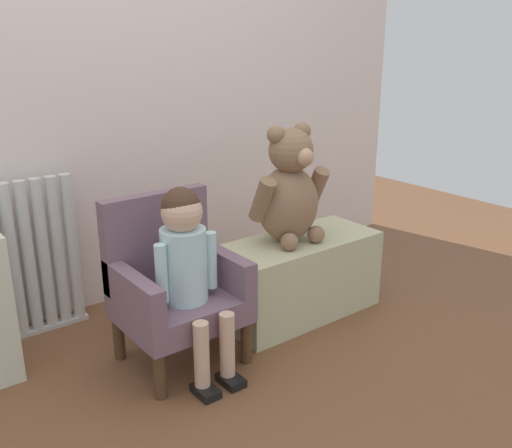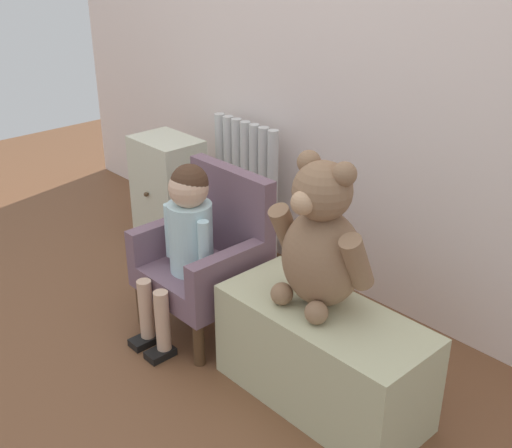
# 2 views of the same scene
# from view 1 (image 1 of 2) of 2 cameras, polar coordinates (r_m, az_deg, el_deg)

# --- Properties ---
(ground_plane) EXTENTS (6.00, 6.00, 0.00)m
(ground_plane) POSITION_cam_1_polar(r_m,az_deg,el_deg) (1.99, 0.13, -19.49)
(ground_plane) COLOR brown
(back_wall) EXTENTS (3.80, 0.05, 2.40)m
(back_wall) POSITION_cam_1_polar(r_m,az_deg,el_deg) (2.62, -16.97, 17.19)
(back_wall) COLOR silver
(back_wall) RESTS_ON ground_plane
(radiator) EXTENTS (0.43, 0.05, 0.67)m
(radiator) POSITION_cam_1_polar(r_m,az_deg,el_deg) (2.55, -21.75, -3.35)
(radiator) COLOR silver
(radiator) RESTS_ON ground_plane
(child_armchair) EXTENTS (0.44, 0.40, 0.65)m
(child_armchair) POSITION_cam_1_polar(r_m,az_deg,el_deg) (2.23, -8.24, -5.96)
(child_armchair) COLOR #745767
(child_armchair) RESTS_ON ground_plane
(child_figure) EXTENTS (0.25, 0.35, 0.71)m
(child_figure) POSITION_cam_1_polar(r_m,az_deg,el_deg) (2.08, -6.93, -3.20)
(child_figure) COLOR silver
(child_figure) RESTS_ON ground_plane
(low_bench) EXTENTS (0.74, 0.33, 0.36)m
(low_bench) POSITION_cam_1_polar(r_m,az_deg,el_deg) (2.60, 4.34, -5.27)
(low_bench) COLOR #BDBC93
(low_bench) RESTS_ON ground_plane
(large_teddy_bear) EXTENTS (0.37, 0.26, 0.51)m
(large_teddy_bear) POSITION_cam_1_polar(r_m,az_deg,el_deg) (2.45, 3.34, 3.31)
(large_teddy_bear) COLOR #8B674B
(large_teddy_bear) RESTS_ON low_bench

